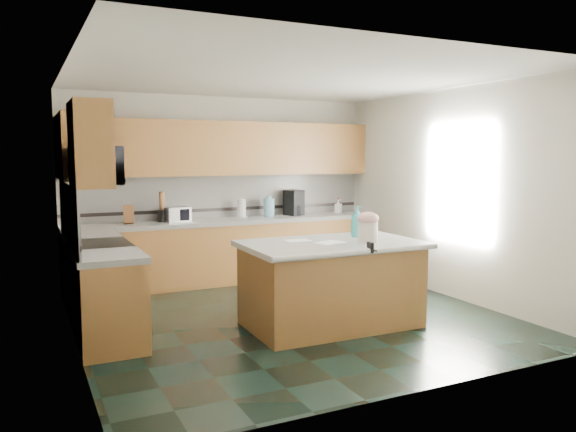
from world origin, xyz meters
TOP-DOWN VIEW (x-y plane):
  - floor at (0.00, 0.00)m, footprint 4.60×4.60m
  - ceiling at (0.00, 0.00)m, footprint 4.60×4.60m
  - wall_back at (0.00, 2.32)m, footprint 4.60×0.04m
  - wall_front at (0.00, -2.32)m, footprint 4.60×0.04m
  - wall_left at (-2.32, 0.00)m, footprint 0.04×4.60m
  - wall_right at (2.32, 0.00)m, footprint 0.04×4.60m
  - back_base_cab at (0.00, 2.00)m, footprint 4.60×0.60m
  - back_countertop at (0.00, 2.00)m, footprint 4.60×0.64m
  - back_upper_cab at (0.00, 2.13)m, footprint 4.60×0.33m
  - back_backsplash at (0.00, 2.29)m, footprint 4.60×0.02m
  - back_accent_band at (0.00, 2.28)m, footprint 4.60×0.01m
  - left_base_cab_rear at (-2.00, 1.29)m, footprint 0.60×0.82m
  - left_counter_rear at (-2.00, 1.29)m, footprint 0.64×0.82m
  - left_base_cab_front at (-2.00, -0.24)m, footprint 0.60×0.72m
  - left_counter_front at (-2.00, -0.24)m, footprint 0.64×0.72m
  - left_backsplash at (-2.29, 0.55)m, footprint 0.02×2.30m
  - left_accent_band at (-2.28, 0.55)m, footprint 0.01×2.30m
  - left_upper_cab_rear at (-2.13, 1.42)m, footprint 0.33×1.09m
  - left_upper_cab_front at (-2.13, -0.24)m, footprint 0.33×0.72m
  - range_body at (-2.00, 0.50)m, footprint 0.60×0.76m
  - range_oven_door at (-1.71, 0.50)m, footprint 0.02×0.68m
  - range_cooktop at (-2.00, 0.50)m, footprint 0.62×0.78m
  - range_handle at (-1.68, 0.50)m, footprint 0.02×0.66m
  - range_backguard at (-2.26, 0.50)m, footprint 0.06×0.76m
  - microwave at (-2.00, 0.50)m, footprint 0.50×0.73m
  - island_base at (0.26, -0.49)m, footprint 1.80×1.04m
  - island_top at (0.26, -0.49)m, footprint 1.90×1.14m
  - island_bullnose at (0.26, -1.05)m, footprint 1.89×0.08m
  - treat_jar at (0.58, -0.71)m, footprint 0.28×0.28m
  - treat_jar_lid at (0.58, -0.71)m, footprint 0.23×0.23m
  - treat_jar_knob at (0.58, -0.71)m, footprint 0.08×0.03m
  - treat_jar_knob_end_l at (0.54, -0.71)m, footprint 0.04×0.04m
  - treat_jar_knob_end_r at (0.62, -0.71)m, footprint 0.04×0.04m
  - soap_bottle_island at (0.70, -0.31)m, footprint 0.16×0.16m
  - paper_sheet_a at (0.22, -0.54)m, footprint 0.36×0.30m
  - paper_sheet_b at (-0.03, -0.27)m, footprint 0.27×0.21m
  - clamp_body at (0.40, -1.03)m, footprint 0.06×0.12m
  - clamp_handle at (0.40, -1.10)m, footprint 0.02×0.08m
  - knife_block at (-1.42, 2.05)m, footprint 0.17×0.21m
  - utensil_crock at (-0.96, 2.08)m, footprint 0.14×0.14m
  - utensil_bundle at (-0.96, 2.08)m, footprint 0.08×0.08m
  - toaster_oven at (-0.77, 2.05)m, footprint 0.40×0.31m
  - toaster_oven_door at (-0.77, 1.94)m, footprint 0.31×0.01m
  - paper_towel at (0.23, 2.10)m, footprint 0.12×0.12m
  - paper_towel_base at (0.23, 2.10)m, footprint 0.18×0.18m
  - water_jug at (0.65, 2.06)m, footprint 0.17×0.17m
  - water_jug_neck at (0.65, 2.06)m, footprint 0.08×0.08m
  - coffee_maker at (1.08, 2.08)m, footprint 0.29×0.31m
  - coffee_carafe at (1.08, 2.02)m, footprint 0.16×0.16m
  - soap_bottle_back at (1.86, 2.05)m, footprint 0.14×0.14m
  - soap_back_cap at (1.86, 2.05)m, footprint 0.02×0.02m
  - window_light_proxy at (2.29, -0.20)m, footprint 0.02×1.40m

SIDE VIEW (x-z plane):
  - floor at x=0.00m, z-range 0.00..0.00m
  - range_oven_door at x=-1.71m, z-range 0.12..0.68m
  - back_base_cab at x=0.00m, z-range 0.00..0.86m
  - left_base_cab_rear at x=-2.00m, z-range 0.00..0.86m
  - left_base_cab_front at x=-2.00m, z-range 0.00..0.86m
  - island_base at x=0.26m, z-range 0.00..0.86m
  - range_body at x=-2.00m, z-range 0.00..0.88m
  - range_handle at x=-1.68m, z-range 0.77..0.79m
  - back_countertop at x=0.00m, z-range 0.86..0.92m
  - left_counter_rear at x=-2.00m, z-range 0.86..0.92m
  - left_counter_front at x=-2.00m, z-range 0.86..0.92m
  - island_top at x=0.26m, z-range 0.86..0.92m
  - island_bullnose at x=0.26m, z-range 0.86..0.92m
  - range_cooktop at x=-2.00m, z-range 0.88..0.92m
  - clamp_handle at x=0.40m, z-range 0.90..0.92m
  - paper_sheet_a at x=0.22m, z-range 0.92..0.92m
  - paper_sheet_b at x=-0.03m, z-range 0.92..0.92m
  - paper_towel_base at x=0.23m, z-range 0.92..0.93m
  - clamp_body at x=0.40m, z-range 0.88..0.98m
  - coffee_carafe at x=1.08m, z-range 0.92..1.08m
  - utensil_crock at x=-0.96m, z-range 0.92..1.09m
  - range_backguard at x=-2.26m, z-range 0.93..1.11m
  - toaster_oven at x=-0.77m, z-range 0.92..1.12m
  - toaster_oven_door at x=-0.77m, z-range 0.94..1.10m
  - soap_bottle_back at x=1.86m, z-range 0.92..1.14m
  - treat_jar at x=0.58m, z-range 0.92..1.14m
  - back_accent_band at x=0.00m, z-range 1.02..1.06m
  - left_accent_band at x=-2.28m, z-range 1.02..1.06m
  - knife_block at x=-1.42m, z-range 0.91..1.18m
  - water_jug at x=0.65m, z-range 0.92..1.19m
  - paper_towel at x=0.23m, z-range 0.92..1.19m
  - soap_bottle_island at x=0.70m, z-range 0.92..1.27m
  - coffee_maker at x=1.08m, z-range 0.92..1.31m
  - soap_back_cap at x=1.86m, z-range 1.14..1.17m
  - treat_jar_lid at x=0.58m, z-range 1.10..1.25m
  - water_jug_neck at x=0.65m, z-range 1.19..1.23m
  - utensil_bundle at x=-0.96m, z-range 1.09..1.34m
  - treat_jar_knob at x=0.58m, z-range 1.21..1.24m
  - treat_jar_knob_end_l at x=0.54m, z-range 1.21..1.25m
  - treat_jar_knob_end_r at x=0.62m, z-range 1.21..1.25m
  - back_backsplash at x=0.00m, z-range 0.92..1.55m
  - left_backsplash at x=-2.29m, z-range 0.92..1.55m
  - wall_back at x=0.00m, z-range 0.00..2.70m
  - wall_front at x=0.00m, z-range 0.00..2.70m
  - wall_left at x=-2.32m, z-range 0.00..2.70m
  - wall_right at x=2.32m, z-range 0.00..2.70m
  - window_light_proxy at x=2.29m, z-range 0.95..2.05m
  - microwave at x=-2.00m, z-range 1.53..1.94m
  - back_upper_cab at x=0.00m, z-range 1.55..2.33m
  - left_upper_cab_rear at x=-2.13m, z-range 1.55..2.33m
  - left_upper_cab_front at x=-2.13m, z-range 1.55..2.33m
  - ceiling at x=0.00m, z-range 2.70..2.70m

